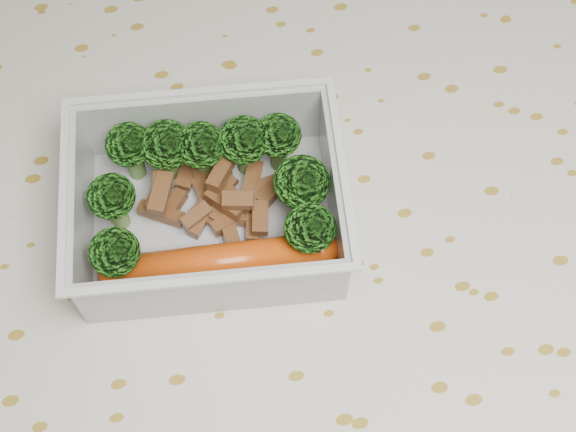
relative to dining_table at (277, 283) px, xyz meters
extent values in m
cube|color=brown|center=(0.00, 0.00, 0.06)|extent=(1.40, 0.90, 0.04)
cube|color=beige|center=(0.00, 0.00, 0.09)|extent=(1.46, 0.96, 0.01)
cube|color=silver|center=(-0.04, 0.01, 0.09)|extent=(0.16, 0.13, 0.00)
cube|color=silver|center=(-0.03, 0.07, 0.12)|extent=(0.15, 0.02, 0.05)
cube|color=silver|center=(-0.04, -0.04, 0.12)|extent=(0.15, 0.02, 0.05)
cube|color=silver|center=(0.04, 0.00, 0.12)|extent=(0.02, 0.11, 0.05)
cube|color=silver|center=(-0.11, 0.02, 0.12)|extent=(0.02, 0.11, 0.05)
cube|color=silver|center=(-0.03, 0.07, 0.14)|extent=(0.16, 0.02, 0.00)
cube|color=silver|center=(-0.04, -0.05, 0.14)|extent=(0.16, 0.02, 0.00)
cube|color=silver|center=(0.04, 0.00, 0.14)|extent=(0.02, 0.12, 0.00)
cube|color=silver|center=(-0.11, 0.02, 0.14)|extent=(0.02, 0.12, 0.00)
cylinder|color=#608C3F|center=(-0.08, 0.06, 0.10)|extent=(0.01, 0.01, 0.02)
ellipsoid|color=#2F8C1D|center=(-0.08, 0.06, 0.13)|extent=(0.03, 0.03, 0.02)
cylinder|color=#608C3F|center=(-0.06, 0.05, 0.10)|extent=(0.01, 0.01, 0.02)
ellipsoid|color=#2F8C1D|center=(-0.06, 0.05, 0.13)|extent=(0.03, 0.03, 0.03)
cylinder|color=#608C3F|center=(-0.04, 0.05, 0.10)|extent=(0.01, 0.01, 0.02)
ellipsoid|color=#2F8C1D|center=(-0.04, 0.05, 0.13)|extent=(0.03, 0.03, 0.03)
cylinder|color=#608C3F|center=(-0.01, 0.04, 0.10)|extent=(0.01, 0.01, 0.02)
ellipsoid|color=#2F8C1D|center=(-0.01, 0.04, 0.13)|extent=(0.03, 0.03, 0.03)
cylinder|color=#608C3F|center=(0.01, 0.04, 0.10)|extent=(0.01, 0.01, 0.02)
ellipsoid|color=#2F8C1D|center=(0.01, 0.04, 0.13)|extent=(0.03, 0.03, 0.02)
cylinder|color=#608C3F|center=(-0.09, 0.02, 0.10)|extent=(0.01, 0.01, 0.02)
ellipsoid|color=#2F8C1D|center=(-0.09, 0.02, 0.13)|extent=(0.03, 0.03, 0.02)
cylinder|color=#608C3F|center=(0.02, 0.01, 0.10)|extent=(0.01, 0.01, 0.02)
ellipsoid|color=#2F8C1D|center=(0.02, 0.01, 0.13)|extent=(0.03, 0.03, 0.03)
cylinder|color=#608C3F|center=(-0.09, -0.01, 0.10)|extent=(0.01, 0.01, 0.02)
ellipsoid|color=#2F8C1D|center=(-0.09, -0.01, 0.13)|extent=(0.03, 0.03, 0.02)
cylinder|color=#608C3F|center=(0.02, -0.02, 0.10)|extent=(0.01, 0.01, 0.02)
ellipsoid|color=#2F8C1D|center=(0.02, -0.02, 0.13)|extent=(0.03, 0.03, 0.03)
cube|color=brown|center=(0.00, 0.02, 0.10)|extent=(0.03, 0.02, 0.01)
cube|color=brown|center=(-0.04, 0.01, 0.10)|extent=(0.02, 0.02, 0.01)
cube|color=brown|center=(-0.02, 0.01, 0.12)|extent=(0.02, 0.01, 0.01)
cube|color=brown|center=(-0.02, 0.02, 0.10)|extent=(0.02, 0.02, 0.01)
cube|color=brown|center=(-0.04, 0.02, 0.10)|extent=(0.03, 0.02, 0.01)
cube|color=brown|center=(0.00, 0.02, 0.10)|extent=(0.02, 0.02, 0.01)
cube|color=brown|center=(-0.03, 0.02, 0.10)|extent=(0.02, 0.02, 0.01)
cube|color=brown|center=(-0.03, 0.02, 0.10)|extent=(0.02, 0.02, 0.01)
cube|color=brown|center=(-0.05, 0.05, 0.10)|extent=(0.02, 0.02, 0.01)
cube|color=brown|center=(-0.03, 0.01, 0.10)|extent=(0.02, 0.01, 0.01)
cube|color=brown|center=(-0.01, 0.00, 0.11)|extent=(0.01, 0.02, 0.01)
cube|color=brown|center=(-0.06, 0.03, 0.12)|extent=(0.02, 0.03, 0.01)
cube|color=brown|center=(-0.04, 0.03, 0.10)|extent=(0.01, 0.03, 0.01)
cube|color=brown|center=(-0.01, 0.02, 0.10)|extent=(0.01, 0.02, 0.01)
cube|color=brown|center=(-0.01, 0.03, 0.10)|extent=(0.02, 0.03, 0.01)
cube|color=brown|center=(-0.07, 0.02, 0.10)|extent=(0.03, 0.02, 0.01)
cube|color=brown|center=(-0.06, 0.03, 0.11)|extent=(0.01, 0.02, 0.01)
cube|color=brown|center=(-0.03, 0.04, 0.10)|extent=(0.02, 0.01, 0.01)
cube|color=brown|center=(-0.01, 0.00, 0.10)|extent=(0.01, 0.02, 0.01)
cube|color=brown|center=(-0.03, 0.02, 0.11)|extent=(0.02, 0.03, 0.01)
cube|color=brown|center=(-0.05, 0.01, 0.11)|extent=(0.02, 0.02, 0.01)
cube|color=brown|center=(-0.06, 0.03, 0.10)|extent=(0.02, 0.02, 0.01)
cube|color=brown|center=(-0.07, 0.03, 0.11)|extent=(0.02, 0.02, 0.01)
cube|color=brown|center=(-0.03, 0.03, 0.12)|extent=(0.02, 0.03, 0.01)
cube|color=brown|center=(-0.02, 0.01, 0.10)|extent=(0.02, 0.02, 0.01)
cube|color=brown|center=(-0.03, 0.00, 0.10)|extent=(0.01, 0.03, 0.01)
cube|color=brown|center=(0.00, 0.03, 0.10)|extent=(0.02, 0.01, 0.01)
cube|color=brown|center=(-0.03, 0.04, 0.10)|extent=(0.02, 0.02, 0.01)
cylinder|color=#C8450D|center=(-0.04, -0.02, 0.11)|extent=(0.12, 0.03, 0.02)
sphere|color=#C8450D|center=(0.02, -0.03, 0.11)|extent=(0.02, 0.02, 0.02)
sphere|color=#C8450D|center=(-0.10, -0.02, 0.11)|extent=(0.02, 0.02, 0.02)
camera|label=1|loc=(-0.04, -0.21, 0.53)|focal=50.00mm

